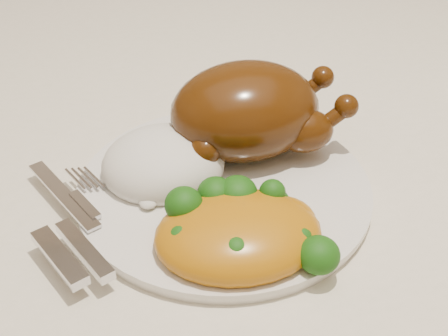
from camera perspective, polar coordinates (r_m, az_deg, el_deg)
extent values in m
cube|color=brown|center=(0.64, 5.86, -1.54)|extent=(1.60, 0.90, 0.04)
cube|color=#F1E5CF|center=(0.62, 5.99, 0.20)|extent=(1.72, 1.02, 0.01)
cube|color=#F1E5CF|center=(1.10, -1.19, 12.18)|extent=(1.72, 0.01, 0.18)
cylinder|color=white|center=(0.57, 0.00, -2.06)|extent=(0.32, 0.32, 0.01)
ellipsoid|color=#4E2608|center=(0.59, 1.94, 5.25)|extent=(0.15, 0.12, 0.09)
ellipsoid|color=#4E2608|center=(0.58, 1.06, 6.66)|extent=(0.07, 0.06, 0.04)
ellipsoid|color=#4E2608|center=(0.59, 7.39, 3.38)|extent=(0.06, 0.04, 0.04)
sphere|color=#4E2608|center=(0.60, 11.13, 5.57)|extent=(0.02, 0.02, 0.02)
ellipsoid|color=#4E2608|center=(0.64, 5.53, 6.18)|extent=(0.06, 0.04, 0.04)
sphere|color=#4E2608|center=(0.64, 9.02, 8.20)|extent=(0.02, 0.02, 0.02)
sphere|color=#4E2608|center=(0.57, -1.73, 1.64)|extent=(0.03, 0.03, 0.03)
sphere|color=#4E2608|center=(0.62, -3.16, 5.06)|extent=(0.03, 0.03, 0.03)
ellipsoid|color=white|center=(0.58, -5.53, 0.38)|extent=(0.13, 0.12, 0.06)
ellipsoid|color=orange|center=(0.51, 1.31, -6.15)|extent=(0.14, 0.11, 0.05)
ellipsoid|color=orange|center=(0.52, 5.05, -4.85)|extent=(0.06, 0.06, 0.03)
ellipsoid|color=#15430B|center=(0.50, -3.81, -6.76)|extent=(0.03, 0.03, 0.03)
ellipsoid|color=#15430B|center=(0.51, -3.70, -3.36)|extent=(0.03, 0.03, 0.03)
ellipsoid|color=#15430B|center=(0.50, 6.92, -6.60)|extent=(0.02, 0.02, 0.02)
ellipsoid|color=#15430B|center=(0.53, 4.58, -3.19)|extent=(0.03, 0.03, 0.02)
ellipsoid|color=#15430B|center=(0.53, -0.78, -2.32)|extent=(0.03, 0.03, 0.03)
ellipsoid|color=#15430B|center=(0.54, 4.38, -3.05)|extent=(0.03, 0.03, 0.03)
ellipsoid|color=#15430B|center=(0.49, 8.66, -7.87)|extent=(0.03, 0.03, 0.03)
ellipsoid|color=#15430B|center=(0.51, -2.05, -5.50)|extent=(0.02, 0.02, 0.03)
ellipsoid|color=#15430B|center=(0.53, 4.44, -2.25)|extent=(0.02, 0.02, 0.02)
ellipsoid|color=#15430B|center=(0.48, 1.13, -7.37)|extent=(0.02, 0.02, 0.02)
ellipsoid|color=#15430B|center=(0.53, 1.23, -2.29)|extent=(0.03, 0.03, 0.03)
cube|color=silver|center=(0.57, -14.49, -2.37)|extent=(0.07, 0.11, 0.00)
cube|color=silver|center=(0.51, -14.82, -7.90)|extent=(0.05, 0.07, 0.01)
cube|color=silver|center=(0.51, -12.65, -7.34)|extent=(0.05, 0.07, 0.01)
cube|color=silver|center=(0.57, -12.59, -2.10)|extent=(0.05, 0.08, 0.00)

